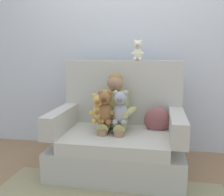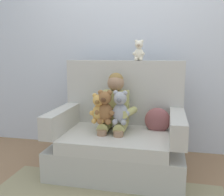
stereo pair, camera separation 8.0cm
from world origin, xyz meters
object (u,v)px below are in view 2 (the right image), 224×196
object	(u,v)px
plush_grey	(120,108)
throw_pillow	(157,120)
seated_child	(114,110)
armchair	(119,137)
plush_brown	(105,108)
plush_cream_on_backrest	(139,51)
plush_honey	(99,109)

from	to	relation	value
plush_grey	throw_pillow	bearing A→B (deg)	31.36
seated_child	armchair	bearing A→B (deg)	6.07
armchair	plush_brown	bearing A→B (deg)	-126.45
seated_child	plush_brown	size ratio (longest dim) A/B	2.55
armchair	seated_child	distance (m)	0.29
armchair	plush_cream_on_backrest	bearing A→B (deg)	60.96
plush_grey	throw_pillow	size ratio (longest dim) A/B	1.24
plush_grey	plush_cream_on_backrest	world-z (taller)	plush_cream_on_backrest
plush_honey	plush_brown	size ratio (longest dim) A/B	0.89
plush_honey	throw_pillow	distance (m)	0.62
seated_child	plush_grey	world-z (taller)	seated_child
plush_grey	plush_cream_on_backrest	bearing A→B (deg)	71.67
plush_honey	plush_cream_on_backrest	distance (m)	0.77
armchair	plush_cream_on_backrest	world-z (taller)	plush_cream_on_backrest
seated_child	throw_pillow	bearing A→B (deg)	17.08
plush_honey	plush_cream_on_backrest	xyz separation A→B (m)	(0.33, 0.43, 0.56)
plush_brown	throw_pillow	xyz separation A→B (m)	(0.49, 0.24, -0.16)
seated_child	plush_grey	size ratio (longest dim) A/B	2.56
plush_grey	throw_pillow	world-z (taller)	plush_grey
plush_cream_on_backrest	armchair	bearing A→B (deg)	-117.18
throw_pillow	plush_grey	bearing A→B (deg)	-146.56
plush_grey	plush_honey	bearing A→B (deg)	-179.75
plush_brown	plush_grey	bearing A→B (deg)	-6.17
armchair	throw_pillow	xyz separation A→B (m)	(0.38, 0.09, 0.17)
armchair	plush_brown	xyz separation A→B (m)	(-0.11, -0.15, 0.33)
plush_grey	plush_brown	xyz separation A→B (m)	(-0.14, -0.01, 0.00)
seated_child	plush_cream_on_backrest	world-z (taller)	plush_cream_on_backrest
plush_grey	plush_honey	world-z (taller)	plush_grey
plush_grey	plush_brown	distance (m)	0.14
throw_pillow	plush_cream_on_backrest	bearing A→B (deg)	139.53
plush_honey	plush_cream_on_backrest	bearing A→B (deg)	53.97
armchair	plush_grey	xyz separation A→B (m)	(0.04, -0.13, 0.33)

